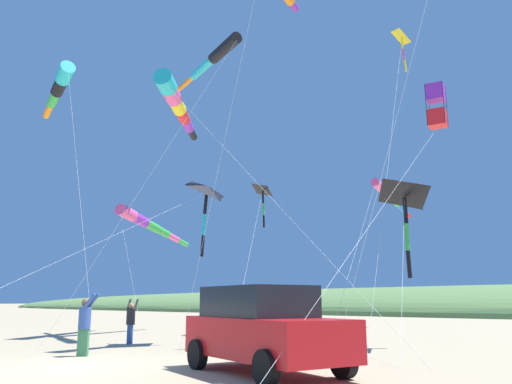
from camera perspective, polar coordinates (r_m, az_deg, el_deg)
name	(u,v)px	position (r m, az deg, el deg)	size (l,w,h in m)	color
ground_plane	(75,367)	(13.56, -19.26, -17.71)	(600.00, 600.00, 0.00)	tan
parked_car	(263,328)	(11.72, 0.78, -14.68)	(3.05, 4.66, 1.85)	red
cooler_box	(342,354)	(13.79, 9.47, -17.20)	(0.62, 0.42, 0.42)	black
person_child_green_jacket	(210,319)	(17.46, -5.07, -13.69)	(0.42, 0.54, 1.77)	#232328
person_child_grey_jacket	(131,319)	(19.94, -13.61, -13.45)	(0.57, 0.54, 1.60)	#335199
person_bystander_far	(85,321)	(15.97, -18.30, -13.37)	(0.60, 0.63, 1.75)	#3D7F51
kite_delta_green_low_center	(406,196)	(18.98, 16.14, -0.37)	(6.37, 3.29, 5.75)	black
kite_windsock_blue_topmost	(212,59)	(25.83, -4.82, 14.33)	(9.50, 7.06, 13.19)	black
kite_delta_red_high_left	(403,38)	(32.68, 15.86, 16.02)	(14.67, 5.26, 17.09)	yellow
kite_delta_long_streamer_right	(263,190)	(25.39, 0.81, 0.17)	(9.62, 7.12, 7.21)	black
kite_windsock_small_distant	(60,85)	(30.56, -20.78, 10.90)	(3.76, 12.38, 13.83)	#1EB7C6
kite_windsock_teal_far_right	(389,196)	(29.63, 14.41, -0.44)	(17.39, 5.19, 7.76)	#EF4C93
kite_box_magenta_far_left	(436,106)	(21.74, 19.22, 8.92)	(13.10, 1.96, 9.87)	purple
kite_delta_yellow_midlevel	(207,192)	(19.72, -5.36, 0.05)	(12.14, 1.40, 6.11)	black
kite_windsock_striped_overhead	(148,224)	(26.51, -11.85, -3.45)	(7.08, 5.77, 5.94)	#EF4C93
kite_windsock_rainbow_low_near	(175,102)	(27.19, -8.86, 9.80)	(7.89, 17.05, 12.28)	#1EB7C6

